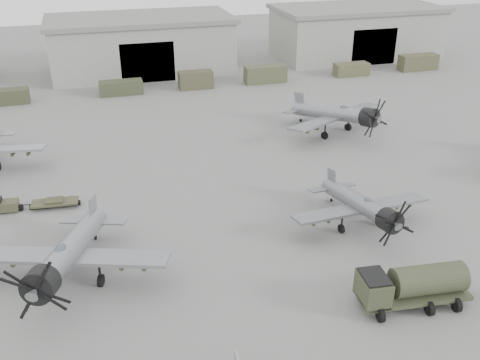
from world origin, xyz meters
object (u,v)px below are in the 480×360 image
object	(u,v)px
aircraft_mid_1	(66,255)
aircraft_mid_2	(363,206)
fuel_tanker	(413,284)
tug_trailer	(25,204)
aircraft_far_1	(339,114)

from	to	relation	value
aircraft_mid_1	aircraft_mid_2	size ratio (longest dim) A/B	1.17
fuel_tanker	aircraft_mid_1	bearing A→B (deg)	164.60
aircraft_mid_2	tug_trailer	xyz separation A→B (m)	(-26.40, 11.01, -1.61)
fuel_tanker	tug_trailer	distance (m)	32.27
aircraft_mid_1	aircraft_mid_2	xyz separation A→B (m)	(22.74, 1.09, -0.39)
aircraft_mid_1	fuel_tanker	size ratio (longest dim) A/B	1.83
aircraft_mid_2	fuel_tanker	world-z (taller)	aircraft_mid_2
aircraft_mid_1	aircraft_far_1	bearing A→B (deg)	53.72
aircraft_far_1	fuel_tanker	world-z (taller)	aircraft_far_1
aircraft_mid_1	aircraft_far_1	xyz separation A→B (m)	(29.99, 20.69, 0.01)
aircraft_mid_1	tug_trailer	bearing A→B (deg)	125.97
aircraft_mid_2	aircraft_far_1	size ratio (longest dim) A/B	0.87
aircraft_mid_1	fuel_tanker	bearing A→B (deg)	-1.95
aircraft_mid_2	tug_trailer	bearing A→B (deg)	153.56
aircraft_mid_2	aircraft_far_1	bearing A→B (deg)	65.88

